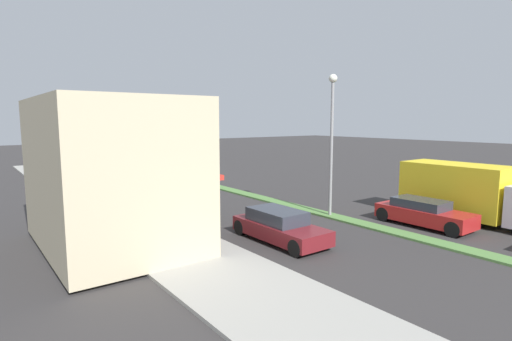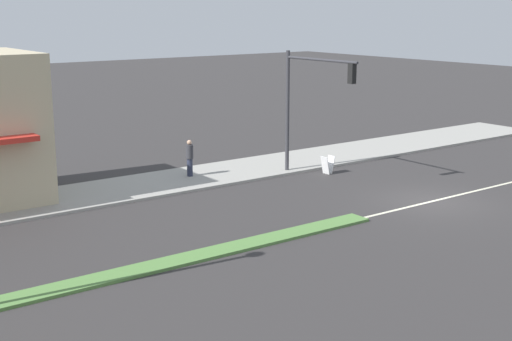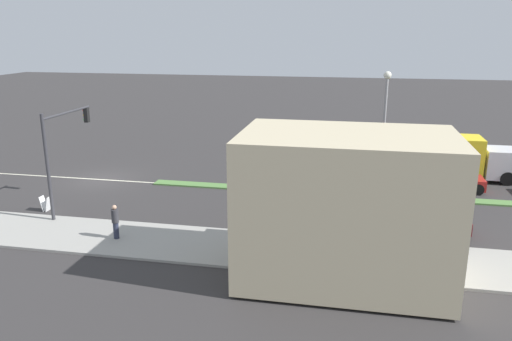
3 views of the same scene
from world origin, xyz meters
TOP-DOWN VIEW (x-y plane):
  - lane_marking_center at (0.00, 0.00)m, footprint 0.16×60.00m
  - traffic_signal_main at (6.12, 1.38)m, footprint 4.59×0.34m
  - pedestrian at (9.19, 5.76)m, footprint 0.34×0.34m
  - warning_aframe_sign at (6.17, 0.05)m, footprint 0.45×0.53m

SIDE VIEW (x-z plane):
  - lane_marking_center at x=0.00m, z-range 0.00..0.01m
  - warning_aframe_sign at x=6.17m, z-range 0.01..0.84m
  - pedestrian at x=9.19m, z-range 0.16..1.84m
  - traffic_signal_main at x=6.12m, z-range 1.10..6.70m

